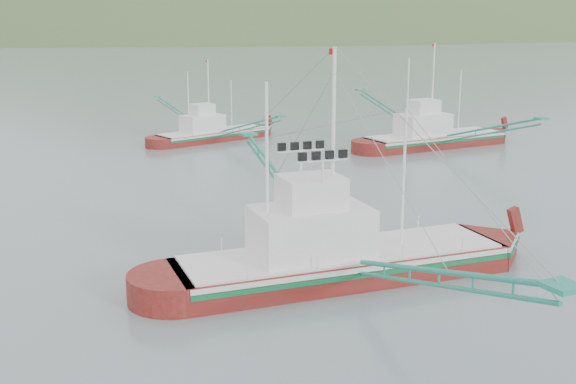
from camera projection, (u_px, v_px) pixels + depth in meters
name	position (u px, v px, depth m)	size (l,w,h in m)	color
ground	(346.00, 285.00, 33.73)	(1200.00, 1200.00, 0.00)	slate
main_boat	(337.00, 243.00, 34.19)	(16.44, 29.06, 11.80)	maroon
bg_boat_right	(433.00, 132.00, 69.48)	(14.57, 26.29, 10.64)	maroon
bg_boat_far	(212.00, 125.00, 73.02)	(12.38, 21.34, 8.77)	maroon
headland_right	(322.00, 35.00, 511.84)	(684.00, 432.00, 306.00)	#3F582D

